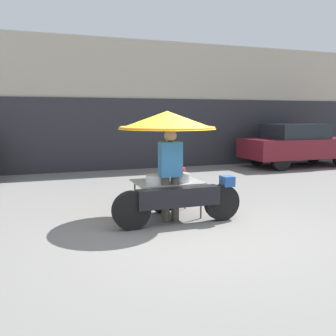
# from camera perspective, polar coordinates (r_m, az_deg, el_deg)

# --- Properties ---
(ground_plane) EXTENTS (36.00, 36.00, 0.00)m
(ground_plane) POSITION_cam_1_polar(r_m,az_deg,el_deg) (6.12, 3.78, -9.61)
(ground_plane) COLOR slate
(shopfront_building) EXTENTS (28.00, 2.06, 4.34)m
(shopfront_building) POSITION_cam_1_polar(r_m,az_deg,el_deg) (13.64, -10.00, 9.28)
(shopfront_building) COLOR #B2A893
(shopfront_building) RESTS_ON ground
(vendor_motorcycle_cart) EXTENTS (2.29, 1.77, 1.93)m
(vendor_motorcycle_cart) POSITION_cam_1_polar(r_m,az_deg,el_deg) (6.68, 0.16, 4.54)
(vendor_motorcycle_cart) COLOR black
(vendor_motorcycle_cart) RESTS_ON ground
(vendor_person) EXTENTS (0.38, 0.22, 1.62)m
(vendor_person) POSITION_cam_1_polar(r_m,az_deg,el_deg) (6.47, 0.36, -0.37)
(vendor_person) COLOR #4C473D
(vendor_person) RESTS_ON ground
(parked_car) EXTENTS (4.16, 1.70, 1.53)m
(parked_car) POSITION_cam_1_polar(r_m,az_deg,el_deg) (14.27, 19.21, 3.41)
(parked_car) COLOR black
(parked_car) RESTS_ON ground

